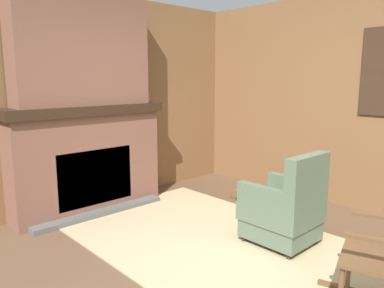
{
  "coord_description": "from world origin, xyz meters",
  "views": [
    {
      "loc": [
        1.87,
        -2.11,
        1.62
      ],
      "look_at": [
        -1.09,
        0.66,
        0.9
      ],
      "focal_mm": 35.0,
      "sensor_mm": 36.0,
      "label": 1
    }
  ],
  "objects_px": {
    "armchair": "(285,210)",
    "rocking_chair": "(383,262)",
    "oil_lamp_vase": "(44,97)",
    "firewood_stack": "(250,193)",
    "storage_case": "(111,97)"
  },
  "relations": [
    {
      "from": "armchair",
      "to": "rocking_chair",
      "type": "distance_m",
      "value": 1.2
    },
    {
      "from": "oil_lamp_vase",
      "to": "armchair",
      "type": "bearing_deg",
      "value": 31.44
    },
    {
      "from": "firewood_stack",
      "to": "oil_lamp_vase",
      "type": "distance_m",
      "value": 2.87
    },
    {
      "from": "oil_lamp_vase",
      "to": "firewood_stack",
      "type": "bearing_deg",
      "value": 63.78
    },
    {
      "from": "armchair",
      "to": "storage_case",
      "type": "distance_m",
      "value": 2.52
    },
    {
      "from": "armchair",
      "to": "firewood_stack",
      "type": "distance_m",
      "value": 1.47
    },
    {
      "from": "armchair",
      "to": "oil_lamp_vase",
      "type": "bearing_deg",
      "value": 31.41
    },
    {
      "from": "rocking_chair",
      "to": "oil_lamp_vase",
      "type": "xyz_separation_m",
      "value": [
        -3.33,
        -0.86,
        1.0
      ]
    },
    {
      "from": "oil_lamp_vase",
      "to": "storage_case",
      "type": "height_order",
      "value": "oil_lamp_vase"
    },
    {
      "from": "rocking_chair",
      "to": "storage_case",
      "type": "relative_size",
      "value": 4.66
    },
    {
      "from": "firewood_stack",
      "to": "storage_case",
      "type": "xyz_separation_m",
      "value": [
        -1.12,
        -1.44,
        1.31
      ]
    },
    {
      "from": "oil_lamp_vase",
      "to": "storage_case",
      "type": "relative_size",
      "value": 1.26
    },
    {
      "from": "firewood_stack",
      "to": "storage_case",
      "type": "bearing_deg",
      "value": -127.97
    },
    {
      "from": "armchair",
      "to": "rocking_chair",
      "type": "bearing_deg",
      "value": 154.92
    },
    {
      "from": "storage_case",
      "to": "oil_lamp_vase",
      "type": "bearing_deg",
      "value": -90.01
    }
  ]
}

